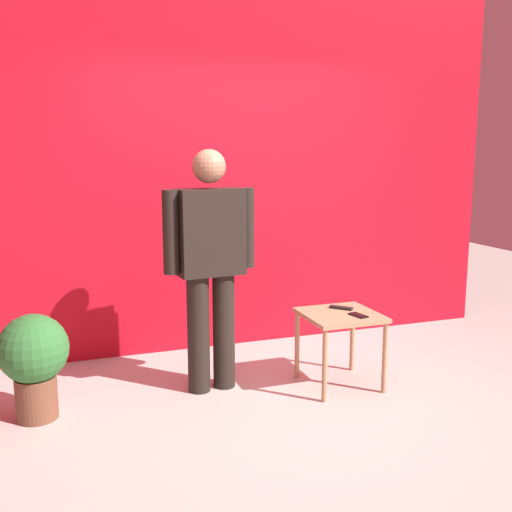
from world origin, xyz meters
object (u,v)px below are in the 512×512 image
(potted_plant, at_px, (34,358))
(cell_phone, at_px, (358,315))
(side_table, at_px, (340,324))
(tv_remote, at_px, (341,308))
(standing_person, at_px, (210,258))

(potted_plant, bearing_deg, cell_phone, -6.86)
(side_table, xyz_separation_m, tv_remote, (0.06, 0.10, 0.09))
(standing_person, xyz_separation_m, cell_phone, (0.98, -0.36, -0.41))
(tv_remote, distance_m, potted_plant, 2.14)
(side_table, height_order, potted_plant, potted_plant)
(standing_person, distance_m, tv_remote, 1.04)
(tv_remote, bearing_deg, standing_person, 127.89)
(tv_remote, bearing_deg, potted_plant, 135.60)
(standing_person, bearing_deg, potted_plant, -175.22)
(side_table, distance_m, cell_phone, 0.16)
(side_table, relative_size, cell_phone, 3.78)
(side_table, xyz_separation_m, potted_plant, (-2.08, 0.15, -0.06))
(side_table, distance_m, potted_plant, 2.09)
(cell_phone, bearing_deg, standing_person, 147.63)
(standing_person, height_order, tv_remote, standing_person)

